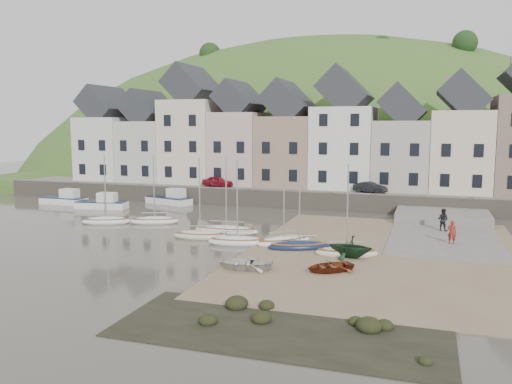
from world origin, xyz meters
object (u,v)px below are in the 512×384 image
(rowboat_white, at_px, (245,263))
(person_red, at_px, (452,232))
(sailboat_0, at_px, (155,220))
(rowboat_red, at_px, (329,266))
(car_left, at_px, (218,181))
(car_right, at_px, (370,187))
(person_dark, at_px, (443,220))
(rowboat_green, at_px, (350,246))

(rowboat_white, xyz_separation_m, person_red, (11.93, 10.70, 0.56))
(sailboat_0, height_order, rowboat_white, sailboat_0)
(rowboat_red, bearing_deg, car_left, 175.79)
(sailboat_0, relative_size, car_right, 1.84)
(person_dark, bearing_deg, sailboat_0, 32.64)
(person_red, xyz_separation_m, car_left, (-24.48, 15.52, 1.24))
(rowboat_red, relative_size, car_left, 0.82)
(car_right, bearing_deg, rowboat_green, -159.80)
(person_red, bearing_deg, rowboat_red, 58.01)
(rowboat_green, height_order, rowboat_red, rowboat_green)
(sailboat_0, relative_size, car_left, 1.78)
(rowboat_green, xyz_separation_m, car_left, (-18.11, 21.53, 1.40))
(sailboat_0, bearing_deg, person_dark, 9.21)
(person_red, bearing_deg, car_right, -60.31)
(sailboat_0, height_order, rowboat_red, sailboat_0)
(rowboat_green, xyz_separation_m, person_dark, (5.86, 10.79, 0.21))
(person_dark, bearing_deg, rowboat_white, 77.01)
(rowboat_green, bearing_deg, rowboat_red, -3.47)
(rowboat_white, height_order, car_left, car_left)
(sailboat_0, xyz_separation_m, person_red, (24.42, -0.91, 0.70))
(sailboat_0, xyz_separation_m, rowboat_red, (17.37, -10.56, 0.10))
(rowboat_red, bearing_deg, rowboat_white, -116.83)
(person_red, height_order, car_left, car_left)
(person_red, bearing_deg, sailboat_0, 2.02)
(rowboat_green, distance_m, person_red, 8.76)
(sailboat_0, xyz_separation_m, rowboat_white, (12.50, -11.61, 0.14))
(rowboat_red, height_order, car_right, car_right)
(person_red, relative_size, person_dark, 0.94)
(person_dark, relative_size, car_left, 0.51)
(rowboat_red, height_order, person_red, person_red)
(rowboat_white, relative_size, person_dark, 1.83)
(rowboat_green, height_order, car_right, car_right)
(rowboat_red, xyz_separation_m, car_right, (-0.37, 25.17, 1.80))
(car_right, bearing_deg, person_dark, -129.81)
(sailboat_0, relative_size, rowboat_white, 1.92)
(sailboat_0, xyz_separation_m, person_dark, (23.92, 3.88, 0.76))
(rowboat_red, xyz_separation_m, car_left, (-17.43, 25.17, 1.84))
(rowboat_green, height_order, person_dark, person_dark)
(rowboat_green, height_order, person_red, person_red)
(sailboat_0, xyz_separation_m, car_right, (17.00, 14.61, 1.90))
(person_dark, xyz_separation_m, car_left, (-23.97, 10.73, 1.19))
(rowboat_white, xyz_separation_m, rowboat_red, (4.88, 1.04, -0.04))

